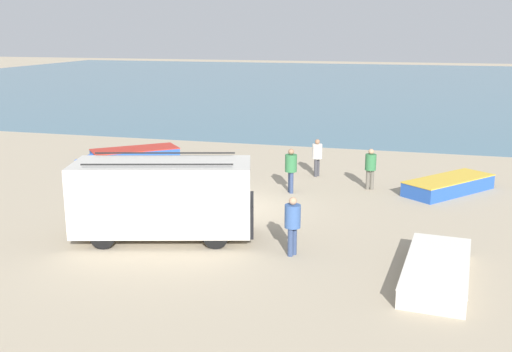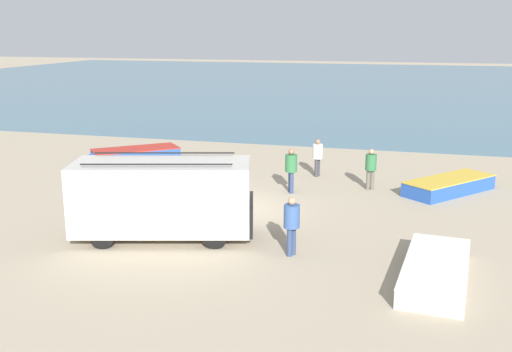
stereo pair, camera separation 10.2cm
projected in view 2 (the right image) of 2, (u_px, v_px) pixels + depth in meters
The scene contains 11 objects.
ground_plane at pixel (232, 208), 21.50m from camera, with size 200.00×200.00×0.00m, color tan.
sea_water at pixel (368, 84), 70.14m from camera, with size 120.00×80.00×0.01m, color #477084.
parked_van at pixel (163, 197), 18.15m from camera, with size 5.76×3.44×2.52m.
fishing_rowboat_0 at pixel (452, 185), 23.54m from camera, with size 3.82×4.39×0.58m.
fishing_rowboat_1 at pixel (169, 178), 24.53m from camera, with size 4.52×2.50×0.65m.
fishing_rowboat_2 at pixel (436, 269), 15.38m from camera, with size 1.91×5.08×0.51m.
fishing_rowboat_3 at pixel (133, 155), 29.17m from camera, with size 4.49×4.05×0.59m.
fisherman_0 at pixel (318, 154), 25.88m from camera, with size 0.43×0.43×1.64m.
fisherman_1 at pixel (292, 221), 16.78m from camera, with size 0.45×0.45×1.72m.
fisherman_2 at pixel (371, 165), 23.73m from camera, with size 0.44×0.44×1.66m.
fisherman_3 at pixel (291, 167), 23.26m from camera, with size 0.46×0.46×1.76m.
Camera 2 is at (6.34, -19.62, 6.27)m, focal length 42.00 mm.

